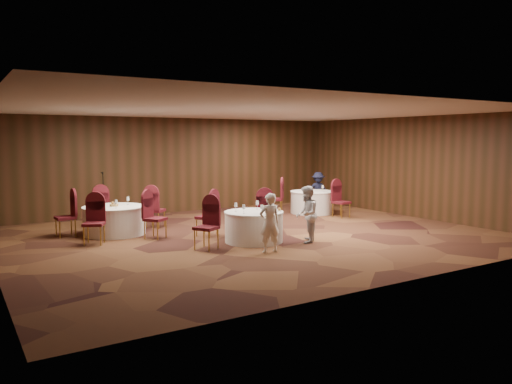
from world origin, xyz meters
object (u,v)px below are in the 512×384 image
woman_a (270,223)px  man_c (318,190)px  table_main (254,226)px  woman_b (307,214)px  mic_stand (104,207)px  table_left (114,220)px  table_right (312,202)px

woman_a → man_c: bearing=-126.7°
table_main → woman_b: woman_b is taller
woman_b → woman_a: bearing=-30.1°
mic_stand → woman_a: bearing=-72.2°
woman_a → mic_stand: bearing=-61.9°
table_left → woman_a: bearing=-59.4°
woman_b → man_c: (4.04, 4.59, -0.03)m
table_right → table_main: bearing=-143.9°
mic_stand → man_c: size_ratio=1.15×
table_left → table_main: bearing=-46.4°
table_right → man_c: size_ratio=1.14×
table_left → man_c: bearing=8.3°
man_c → mic_stand: bearing=-160.4°
table_main → table_left: size_ratio=0.88×
table_right → woman_a: size_ratio=1.13×
table_main → woman_a: (-0.30, -1.15, 0.28)m
table_main → table_left: 3.77m
table_right → mic_stand: mic_stand is taller
table_main → mic_stand: size_ratio=0.95×
table_right → man_c: (0.89, 0.81, 0.28)m
table_right → woman_b: 4.93m
table_left → man_c: 7.75m
table_left → man_c: size_ratio=1.23×
table_main → mic_stand: bearing=114.5°
table_main → woman_a: 1.23m
table_main → woman_b: 1.31m
table_right → mic_stand: (-6.45, 1.95, 0.05)m
woman_b → mic_stand: bearing=-107.5°
table_main → man_c: size_ratio=1.09×
table_left → woman_a: (2.30, -3.89, 0.28)m
table_left → man_c: man_c is taller
table_left → woman_a: woman_a is taller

